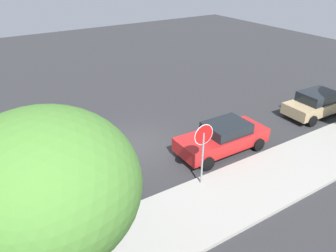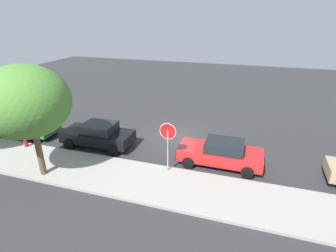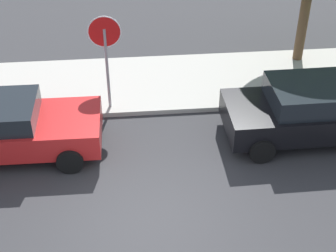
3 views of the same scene
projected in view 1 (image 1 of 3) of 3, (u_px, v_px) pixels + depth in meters
The scene contains 7 objects.
ground_plane at pixel (136, 145), 16.51m from camera, with size 60.00×60.00×0.00m, color #2D2D30.
sidewalk_curb at pixel (205, 208), 12.26m from camera, with size 32.00×3.18×0.14m, color #9E9B93.
stop_sign at pixel (203, 144), 12.68m from camera, with size 0.86×0.08×2.83m.
parked_car_red at pixel (223, 137), 15.67m from camera, with size 4.59×2.06×1.45m.
parked_car_black at pixel (63, 191), 12.02m from camera, with size 4.51×2.13×1.54m.
parked_car_tan at pixel (317, 103), 19.22m from camera, with size 4.21×2.05×1.50m.
street_tree_near_corner at pixel (46, 186), 7.05m from camera, with size 4.17×4.17×5.77m.
Camera 1 is at (6.23, 12.87, 8.46)m, focal length 35.00 mm.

